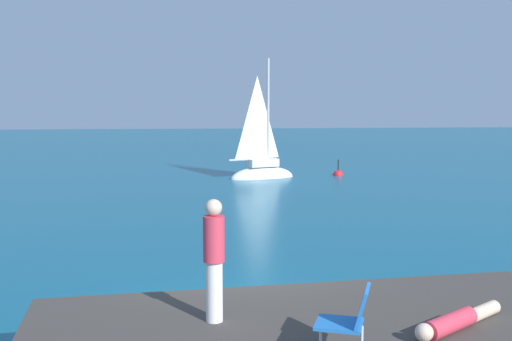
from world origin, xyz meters
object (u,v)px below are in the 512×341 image
object	(u,v)px
person_sunbather	(456,321)
person_standing	(214,257)
marker_buoy	(338,175)
sailboat_near	(262,171)
beach_chair	(349,317)

from	to	relation	value
person_sunbather	person_standing	xyz separation A→B (m)	(-3.01, 0.65, 0.75)
person_standing	marker_buoy	size ratio (longest dim) A/B	1.43
sailboat_near	person_standing	xyz separation A→B (m)	(-3.39, -23.54, 1.56)
sailboat_near	marker_buoy	bearing A→B (deg)	-9.39
sailboat_near	marker_buoy	distance (m)	4.31
sailboat_near	marker_buoy	xyz separation A→B (m)	(4.22, 0.77, -0.36)
beach_chair	person_standing	bearing A→B (deg)	-19.28
person_standing	marker_buoy	xyz separation A→B (m)	(7.62, 24.31, -1.92)
beach_chair	marker_buoy	xyz separation A→B (m)	(6.14, 25.55, -1.50)
person_standing	beach_chair	world-z (taller)	person_standing
person_sunbather	marker_buoy	bearing A→B (deg)	45.09
marker_buoy	beach_chair	bearing A→B (deg)	-103.51
person_standing	beach_chair	xyz separation A→B (m)	(1.48, -1.24, -0.42)
sailboat_near	person_standing	size ratio (longest dim) A/B	4.17
sailboat_near	person_sunbather	distance (m)	24.20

